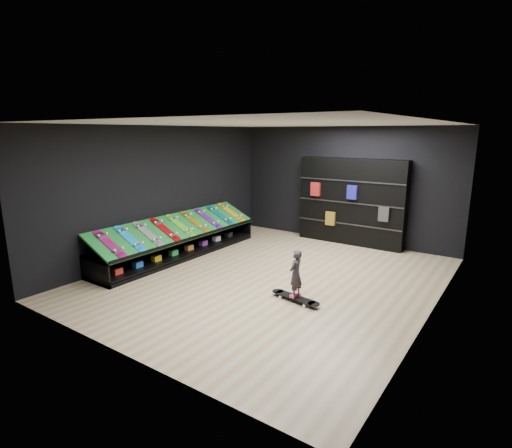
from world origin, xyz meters
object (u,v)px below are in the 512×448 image
Objects in this scene: back_shelving at (351,202)px; display_rack at (180,245)px; child at (295,283)px; floor_skateboard at (295,299)px.

display_rack is at bearing -130.81° from back_shelving.
back_shelving is 5.51× the size of child.
child reaches higher than floor_skateboard.
display_rack is 8.98× the size of child.
floor_skateboard is 0.30m from child.
display_rack is at bearing -101.46° from child.
floor_skateboard is 1.96× the size of child.
back_shelving is 4.25m from floor_skateboard.
display_rack is 4.59× the size of floor_skateboard.
child is at bearing -11.94° from display_rack.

